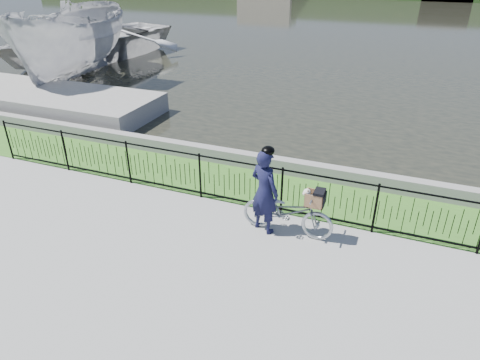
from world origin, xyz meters
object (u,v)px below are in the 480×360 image
at_px(dock, 34,98).
at_px(boat_far, 86,39).
at_px(bicycle_rig, 288,211).
at_px(boat_near, 72,40).
at_px(cyclist, 265,191).

xyz_separation_m(dock, boat_far, (-3.79, 7.77, 0.73)).
xyz_separation_m(bicycle_rig, boat_far, (-15.13, 12.33, 0.56)).
relative_size(bicycle_rig, boat_near, 0.20).
height_order(dock, cyclist, cyclist).
distance_m(bicycle_rig, cyclist, 0.66).
height_order(dock, boat_far, boat_far).
bearing_deg(boat_far, dock, -64.00).
relative_size(cyclist, boat_near, 0.20).
distance_m(bicycle_rig, boat_near, 14.81).
relative_size(dock, cyclist, 5.23).
bearing_deg(bicycle_rig, cyclist, -171.39).
bearing_deg(bicycle_rig, boat_far, 140.81).
distance_m(cyclist, boat_near, 14.41).
distance_m(dock, bicycle_rig, 12.23).
height_order(boat_near, boat_far, boat_near).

